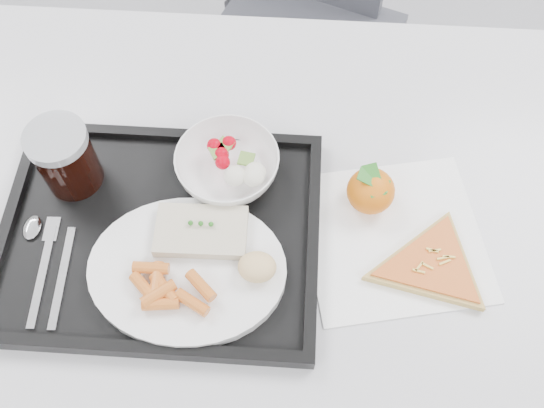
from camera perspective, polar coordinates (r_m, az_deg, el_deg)
room at (r=0.19m, az=-11.04°, el=12.54°), size 6.04×7.04×2.84m
table at (r=0.95m, az=-0.94°, el=-2.81°), size 1.20×0.80×0.75m
chair at (r=1.48m, az=2.54°, el=18.56°), size 0.54×0.55×0.93m
tray at (r=0.88m, az=-10.43°, el=-2.89°), size 0.45×0.35×0.03m
dinner_plate at (r=0.84m, az=-7.96°, el=-6.16°), size 0.27×0.27×0.02m
fish_fillet at (r=0.84m, az=-6.67°, el=-2.54°), size 0.13×0.08×0.02m
bread_roll at (r=0.80m, az=-1.42°, el=-5.95°), size 0.06×0.06×0.03m
salad_bowl at (r=0.89m, az=-4.20°, el=3.66°), size 0.15×0.15×0.05m
cola_glass at (r=0.91m, az=-18.90°, el=4.21°), size 0.09×0.09×0.11m
cutlery at (r=0.90m, az=-20.54°, el=-4.55°), size 0.08×0.17×0.01m
napkin at (r=0.89m, az=11.38°, el=-3.04°), size 0.29×0.29×0.00m
tangerine at (r=0.88m, az=9.27°, el=1.24°), size 0.08×0.08×0.07m
pizza_slice at (r=0.87m, az=14.79°, el=-5.62°), size 0.24×0.24×0.02m
carrot_pile at (r=0.81m, az=-9.94°, el=-7.84°), size 0.12×0.07×0.02m
salad_contents at (r=0.88m, az=-3.21°, el=3.62°), size 0.09×0.08×0.03m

